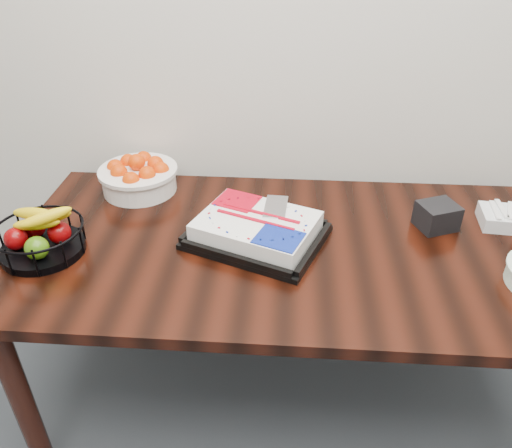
# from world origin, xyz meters

# --- Properties ---
(table) EXTENTS (1.80, 0.90, 0.75)m
(table) POSITION_xyz_m (0.00, 2.00, 0.66)
(table) COLOR black
(table) RESTS_ON ground
(cake_tray) EXTENTS (0.51, 0.46, 0.09)m
(cake_tray) POSITION_xyz_m (-0.10, 2.01, 0.79)
(cake_tray) COLOR black
(cake_tray) RESTS_ON table
(tangerine_bowl) EXTENTS (0.30, 0.30, 0.19)m
(tangerine_bowl) POSITION_xyz_m (-0.57, 2.32, 0.83)
(tangerine_bowl) COLOR white
(tangerine_bowl) RESTS_ON table
(fruit_basket) EXTENTS (0.28, 0.28, 0.15)m
(fruit_basket) POSITION_xyz_m (-0.77, 1.89, 0.81)
(fruit_basket) COLOR black
(fruit_basket) RESTS_ON table
(fork_bag) EXTENTS (0.22, 0.15, 0.06)m
(fork_bag) POSITION_xyz_m (0.76, 2.16, 0.78)
(fork_bag) COLOR silver
(fork_bag) RESTS_ON table
(napkin_box) EXTENTS (0.15, 0.14, 0.09)m
(napkin_box) POSITION_xyz_m (0.50, 2.13, 0.79)
(napkin_box) COLOR black
(napkin_box) RESTS_ON table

